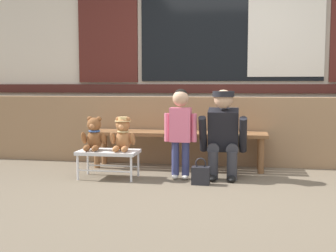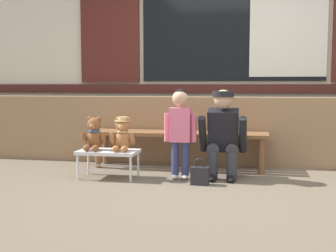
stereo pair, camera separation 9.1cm
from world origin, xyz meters
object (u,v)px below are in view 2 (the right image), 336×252
at_px(small_display_bench, 108,153).
at_px(teddy_bear_with_hat, 123,135).
at_px(teddy_bear_plain, 94,135).
at_px(child_standing, 180,124).
at_px(adult_crouching, 224,134).
at_px(wooden_bench_long, 179,138).
at_px(handbag_on_ground, 200,175).

distance_m(small_display_bench, teddy_bear_with_hat, 0.26).
distance_m(teddy_bear_plain, child_standing, 0.94).
bearing_deg(child_standing, small_display_bench, -172.56).
height_order(teddy_bear_plain, adult_crouching, adult_crouching).
bearing_deg(small_display_bench, adult_crouching, 10.47).
bearing_deg(teddy_bear_with_hat, wooden_bench_long, 53.95).
relative_size(teddy_bear_plain, teddy_bear_with_hat, 1.00).
relative_size(child_standing, handbag_on_ground, 3.52).
bearing_deg(child_standing, teddy_bear_plain, -173.92).
distance_m(small_display_bench, teddy_bear_plain, 0.25).
height_order(teddy_bear_plain, handbag_on_ground, teddy_bear_plain).
bearing_deg(teddy_bear_plain, teddy_bear_with_hat, 0.13).
distance_m(teddy_bear_with_hat, child_standing, 0.63).
relative_size(wooden_bench_long, teddy_bear_plain, 5.78).
xyz_separation_m(small_display_bench, handbag_on_ground, (1.01, -0.13, -0.17)).
distance_m(wooden_bench_long, handbag_on_ground, 0.92).
height_order(small_display_bench, teddy_bear_plain, teddy_bear_plain).
bearing_deg(teddy_bear_with_hat, small_display_bench, -179.23).
height_order(child_standing, adult_crouching, child_standing).
xyz_separation_m(small_display_bench, teddy_bear_with_hat, (0.16, 0.00, 0.21)).
bearing_deg(wooden_bench_long, small_display_bench, -133.89).
xyz_separation_m(small_display_bench, teddy_bear_plain, (-0.16, 0.00, 0.20)).
bearing_deg(wooden_bench_long, child_standing, -78.66).
relative_size(teddy_bear_with_hat, child_standing, 0.38).
bearing_deg(teddy_bear_plain, adult_crouching, 9.22).
xyz_separation_m(wooden_bench_long, adult_crouching, (0.57, -0.45, 0.11)).
height_order(wooden_bench_long, teddy_bear_with_hat, teddy_bear_with_hat).
relative_size(wooden_bench_long, small_display_bench, 3.28).
distance_m(teddy_bear_plain, teddy_bear_with_hat, 0.32).
relative_size(teddy_bear_plain, handbag_on_ground, 1.34).
distance_m(wooden_bench_long, teddy_bear_plain, 1.06).
bearing_deg(adult_crouching, teddy_bear_with_hat, -168.10).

